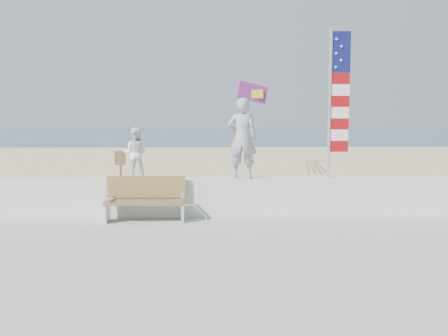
{
  "coord_description": "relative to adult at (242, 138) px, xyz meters",
  "views": [
    {
      "loc": [
        -0.17,
        -9.12,
        2.54
      ],
      "look_at": [
        0.2,
        1.8,
        1.35
      ],
      "focal_mm": 38.0,
      "sensor_mm": 36.0,
      "label": 1
    }
  ],
  "objects": [
    {
      "name": "ground",
      "position": [
        -0.64,
        -2.0,
        -2.03
      ],
      "size": [
        220.0,
        220.0,
        0.0
      ],
      "primitive_type": "plane",
      "color": "#2E465C",
      "rests_on": "ground"
    },
    {
      "name": "bench",
      "position": [
        -2.23,
        -0.45,
        -1.34
      ],
      "size": [
        1.8,
        0.57,
        1.0
      ],
      "color": "olive",
      "rests_on": "boardwalk"
    },
    {
      "name": "child",
      "position": [
        -2.51,
        0.0,
        -0.35
      ],
      "size": [
        0.6,
        0.47,
        1.2
      ],
      "primitive_type": "imported",
      "rotation": [
        0.0,
        0.0,
        3.11
      ],
      "color": "white",
      "rests_on": "seawall"
    },
    {
      "name": "flag",
      "position": [
        2.18,
        -0.0,
        0.96
      ],
      "size": [
        0.5,
        0.08,
        3.5
      ],
      "color": "silver",
      "rests_on": "seawall"
    },
    {
      "name": "adult",
      "position": [
        0.0,
        0.0,
        0.0
      ],
      "size": [
        0.75,
        0.55,
        1.9
      ],
      "primitive_type": "imported",
      "rotation": [
        0.0,
        0.0,
        2.99
      ],
      "color": "#9C9DA2",
      "rests_on": "seawall"
    },
    {
      "name": "boardwalk",
      "position": [
        -0.64,
        -6.0,
        -1.9
      ],
      "size": [
        50.0,
        12.4,
        0.1
      ],
      "primitive_type": "cube",
      "color": "#A5A6A0",
      "rests_on": "sand"
    },
    {
      "name": "seawall",
      "position": [
        -0.64,
        0.0,
        -1.4
      ],
      "size": [
        30.0,
        0.35,
        0.9
      ],
      "primitive_type": "cube",
      "color": "silver",
      "rests_on": "boardwalk"
    },
    {
      "name": "parafoil_kite",
      "position": [
        0.44,
        2.2,
        1.17
      ],
      "size": [
        0.94,
        0.44,
        0.63
      ],
      "color": "red",
      "rests_on": "ground"
    },
    {
      "name": "sand",
      "position": [
        -0.64,
        7.0,
        -1.99
      ],
      "size": [
        90.0,
        40.0,
        0.08
      ],
      "primitive_type": "cube",
      "color": "#D2BB8C",
      "rests_on": "ground"
    },
    {
      "name": "sign",
      "position": [
        -3.39,
        2.81,
        -1.09
      ],
      "size": [
        0.32,
        0.07,
        1.46
      ],
      "color": "brown",
      "rests_on": "sand"
    }
  ]
}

